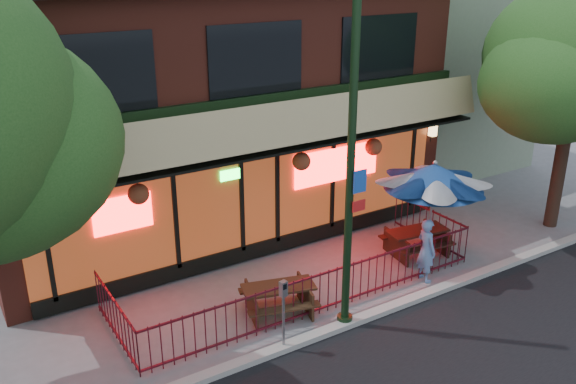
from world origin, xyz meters
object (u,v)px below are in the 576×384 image
parking_meter_near (283,304)px  pedestrian (426,250)px  street_light (350,183)px  patio_umbrella (434,176)px  picnic_table_left (279,295)px  picnic_table_right (417,238)px

parking_meter_near → pedestrian: bearing=7.7°
street_light → patio_umbrella: street_light is taller
street_light → pedestrian: street_light is taller
picnic_table_left → pedestrian: 3.73m
picnic_table_right → patio_umbrella: patio_umbrella is taller
street_light → parking_meter_near: (-1.55, -0.08, -2.12)m
street_light → picnic_table_right: street_light is taller
picnic_table_left → pedestrian: bearing=-9.3°
picnic_table_right → parking_meter_near: 5.36m
street_light → pedestrian: 3.64m
picnic_table_left → parking_meter_near: (-0.60, -1.18, 0.60)m
street_light → patio_umbrella: 3.66m
parking_meter_near → street_light: bearing=2.9°
picnic_table_left → patio_umbrella: 4.71m
street_light → picnic_table_left: street_light is taller
patio_umbrella → parking_meter_near: bearing=-166.5°
patio_umbrella → parking_meter_near: patio_umbrella is taller
parking_meter_near → patio_umbrella: bearing=13.5°
parking_meter_near → picnic_table_left: bearing=62.9°
patio_umbrella → parking_meter_near: 5.23m
patio_umbrella → parking_meter_near: (-4.93, -1.18, -1.27)m
picnic_table_left → patio_umbrella: patio_umbrella is taller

